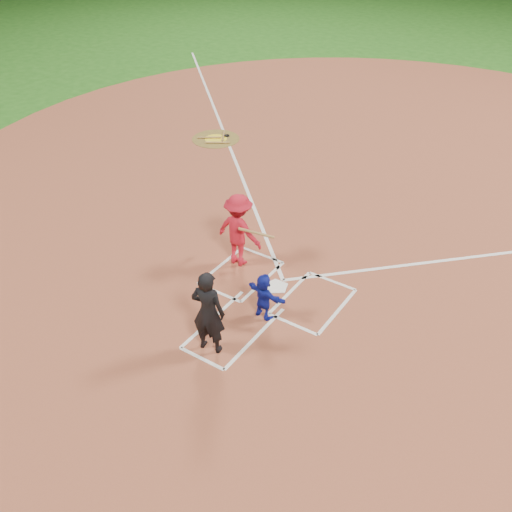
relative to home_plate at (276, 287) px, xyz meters
The scene contains 13 objects.
ground 0.02m from the home_plate, ahead, with size 120.00×120.00×0.00m, color #205A16.
home_plate_dirt 6.00m from the home_plate, 90.00° to the left, with size 28.00×28.00×0.01m, color brown.
home_plate is the anchor object (origin of this frame).
on_deck_circle 8.84m from the home_plate, 136.08° to the left, with size 1.70×1.70×0.01m, color brown.
on_deck_logo 8.84m from the home_plate, 136.08° to the left, with size 0.80×0.80×0.00m, color yellow.
on_deck_bat_a 8.91m from the home_plate, 134.25° to the left, with size 0.06×0.06×0.84m, color olive.
on_deck_bat_b 8.92m from the home_plate, 137.43° to the left, with size 0.06×0.06×0.84m, color olive.
on_deck_bat_c 8.42m from the home_plate, 136.13° to the left, with size 0.06×0.06×0.84m, color #A77D3D.
bat_weight_donut 8.98m from the home_plate, 133.35° to the left, with size 0.19×0.19×0.05m, color black.
catcher 1.20m from the home_plate, 72.87° to the right, with size 1.01×0.32×1.09m, color #131E9E.
umpire 2.63m from the home_plate, 91.11° to the right, with size 0.69×0.45×1.89m, color black.
chalk_markings 5.29m from the home_plate, 90.00° to the left, with size 28.35×17.32×0.01m.
batter_at_plate 1.62m from the home_plate, 164.93° to the left, with size 1.58×0.74×1.85m.
Camera 1 is at (5.41, -8.99, 8.13)m, focal length 40.00 mm.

